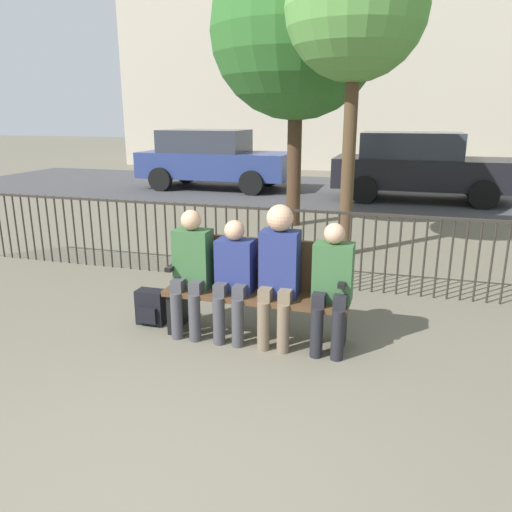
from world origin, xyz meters
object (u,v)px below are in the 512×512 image
at_px(tree_2, 297,31).
at_px(parked_car_2, 419,165).
at_px(seated_person_1, 234,274).
at_px(park_bench, 258,285).
at_px(seated_person_2, 279,267).
at_px(tree_0, 356,10).
at_px(backpack, 151,308).
at_px(parked_car_0, 213,158).
at_px(seated_person_0, 191,266).
at_px(seated_person_3, 332,282).

distance_m(tree_2, parked_car_2, 5.02).
bearing_deg(seated_person_1, tree_2, 96.21).
distance_m(park_bench, seated_person_1, 0.27).
height_order(seated_person_1, seated_person_2, seated_person_2).
bearing_deg(tree_2, seated_person_1, -83.79).
xyz_separation_m(tree_0, parked_car_2, (1.11, 5.48, -2.52)).
relative_size(backpack, parked_car_0, 0.08).
relative_size(park_bench, tree_2, 0.35).
relative_size(seated_person_0, seated_person_2, 0.93).
xyz_separation_m(parked_car_0, parked_car_2, (5.51, -0.45, 0.00)).
bearing_deg(tree_2, seated_person_2, -79.12).
distance_m(parked_car_0, parked_car_2, 5.53).
bearing_deg(seated_person_3, park_bench, 169.36).
bearing_deg(parked_car_0, parked_car_2, -4.64).
relative_size(seated_person_3, backpack, 3.28).
distance_m(park_bench, seated_person_3, 0.73).
xyz_separation_m(seated_person_2, seated_person_3, (0.48, -0.01, -0.09)).
relative_size(tree_0, parked_car_2, 1.03).
distance_m(seated_person_0, backpack, 0.69).
bearing_deg(park_bench, parked_car_0, 113.71).
bearing_deg(seated_person_1, park_bench, 34.20).
bearing_deg(seated_person_3, tree_0, 94.55).
height_order(seated_person_1, parked_car_0, parked_car_0).
distance_m(park_bench, tree_2, 5.77).
bearing_deg(seated_person_1, backpack, 175.83).
bearing_deg(tree_2, backpack, -94.03).
height_order(tree_2, parked_car_0, tree_2).
bearing_deg(tree_2, tree_0, -57.08).
bearing_deg(seated_person_3, parked_car_0, 116.99).
xyz_separation_m(seated_person_2, tree_0, (0.22, 3.20, 2.64)).
xyz_separation_m(seated_person_3, tree_2, (-1.45, 5.05, 2.78)).
distance_m(park_bench, parked_car_2, 8.71).
xyz_separation_m(seated_person_0, backpack, (-0.48, 0.06, -0.49)).
bearing_deg(seated_person_0, seated_person_3, -0.11).
bearing_deg(seated_person_0, seated_person_2, 0.33).
height_order(seated_person_2, parked_car_2, parked_car_2).
bearing_deg(tree_0, seated_person_2, -93.94).
height_order(seated_person_2, seated_person_3, seated_person_2).
distance_m(seated_person_0, seated_person_2, 0.84).
bearing_deg(seated_person_2, backpack, 177.55).
bearing_deg(backpack, tree_0, 63.90).
relative_size(seated_person_0, parked_car_2, 0.28).
xyz_separation_m(park_bench, tree_0, (0.44, 3.08, 2.87)).
bearing_deg(seated_person_2, seated_person_3, -0.88).
relative_size(park_bench, seated_person_3, 1.49).
bearing_deg(seated_person_3, tree_2, 105.98).
relative_size(tree_0, parked_car_0, 1.03).
height_order(seated_person_0, backpack, seated_person_0).
bearing_deg(seated_person_1, seated_person_2, 1.26).
xyz_separation_m(seated_person_1, parked_car_2, (1.75, 8.69, 0.22)).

